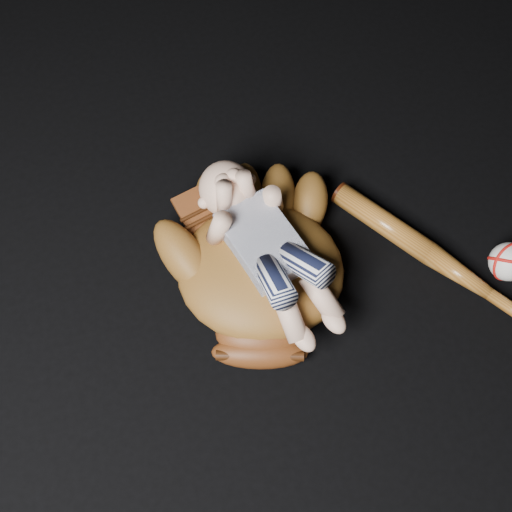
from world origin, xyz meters
name	(u,v)px	position (x,y,z in m)	size (l,w,h in m)	color
baseball_glove	(261,267)	(-0.02, 0.13, 0.07)	(0.38, 0.43, 0.14)	brown
newborn_baby	(272,251)	(0.00, 0.13, 0.13)	(0.18, 0.38, 0.15)	#DEAC8F
baseball_bat	(442,262)	(0.32, 0.05, 0.02)	(0.05, 0.49, 0.05)	#90541B
baseball	(509,262)	(0.43, 0.01, 0.04)	(0.07, 0.07, 0.07)	white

